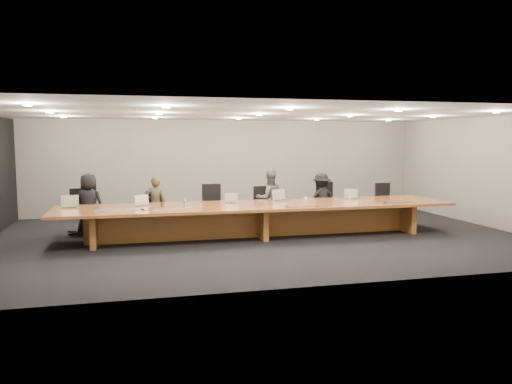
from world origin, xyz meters
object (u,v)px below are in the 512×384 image
Objects in this scene: person_c at (270,199)px; mic_left at (143,209)px; person_b at (155,204)px; chair_mid_right at (265,206)px; av_box at (100,211)px; water_bottle at (185,202)px; person_d at (321,199)px; paper_cup_near at (306,199)px; chair_far_left at (81,211)px; amber_mug at (163,205)px; chair_left at (157,211)px; laptop_d at (282,195)px; laptop_a at (69,202)px; chair_far_right at (386,202)px; person_a at (89,204)px; chair_right at (327,202)px; mic_center at (287,207)px; chair_mid_left at (213,206)px; laptop_e at (351,194)px; conference_table at (259,214)px; paper_cup_far at (350,198)px; laptop_c at (230,198)px; laptop_b at (144,200)px.

person_c is 11.81× the size of mic_left.
chair_mid_right is at bearing -170.55° from person_b.
person_b is 2.01m from av_box.
water_bottle is at bearing -156.36° from chair_mid_right.
person_d reaches higher than paper_cup_near.
chair_far_left is 10.79× the size of amber_mug.
person_d reaches higher than chair_left.
chair_far_left is 2.16m from mic_left.
laptop_d reaches higher than chair_left.
laptop_a is at bearing 8.61° from person_c.
laptop_a is at bearing -177.28° from chair_far_right.
person_a is at bearing 90.86° from av_box.
chair_far_left is 1.82m from av_box.
person_d is at bearing 178.24° from chair_far_right.
mic_center is at bearing -125.90° from chair_right.
chair_left is 4.44m from chair_right.
person_c is (2.85, -0.05, 0.06)m from person_b.
person_a is at bearing -177.07° from chair_mid_left.
amber_mug is 2.73m from mic_center.
chair_mid_left is 0.84× the size of person_d.
amber_mug is at bearing -173.02° from chair_far_right.
chair_mid_right reaches higher than laptop_e.
conference_table is 2.31m from person_d.
water_bottle is at bearing 164.35° from mic_center.
mic_left is 3.09m from mic_center.
av_box is at bearing -164.58° from chair_mid_right.
chair_far_right is at bearing 31.77° from paper_cup_far.
person_c reaches higher than conference_table.
laptop_c is 1.41m from mic_center.
water_bottle is (2.10, -1.22, 0.13)m from person_a.
water_bottle is (-2.36, -0.45, -0.05)m from laptop_d.
chair_left is 9.66× the size of mic_center.
person_a reaches higher than water_bottle.
chair_right is 3.46× the size of laptop_b.
chair_right is 5.08m from mic_left.
chair_far_left is 12.32× the size of paper_cup_near.
laptop_a reaches higher than paper_cup_far.
paper_cup_near is at bearing -165.69° from chair_far_right.
mic_left is at bearing -5.13° from av_box.
chair_left reaches higher than conference_table.
chair_left is 2.75× the size of laptop_a.
laptop_c reaches higher than conference_table.
mic_left is (-5.07, -0.71, -0.11)m from laptop_e.
chair_far_right reaches higher than mic_center.
chair_mid_right reaches higher than laptop_a.
laptop_b reaches higher than mic_center.
conference_table is 106.95× the size of paper_cup_far.
chair_mid_right reaches higher than av_box.
paper_cup_far is (4.66, -0.90, 0.12)m from person_b.
water_bottle reaches higher than paper_cup_near.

